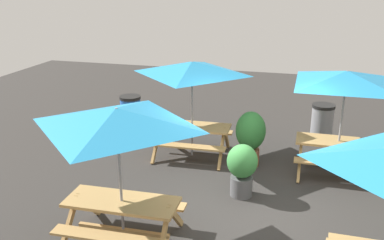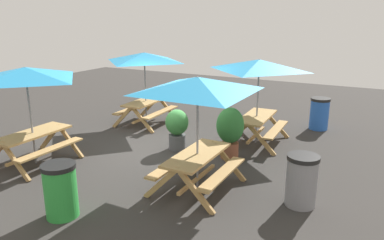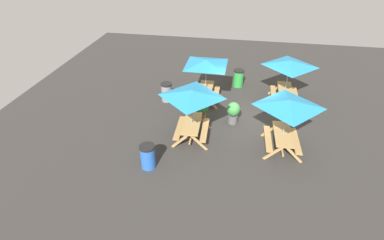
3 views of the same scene
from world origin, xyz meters
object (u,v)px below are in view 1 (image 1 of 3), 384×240
at_px(trash_bin_blue, 131,113).
at_px(potted_plant_0, 242,167).
at_px(trash_bin_gray, 322,122).
at_px(picnic_table_1, 346,86).
at_px(picnic_table_2, 192,75).
at_px(picnic_table_3, 117,128).
at_px(potted_plant_1, 250,135).

distance_m(trash_bin_blue, potted_plant_0, 4.68).
bearing_deg(trash_bin_blue, trash_bin_gray, 6.25).
bearing_deg(picnic_table_1, trash_bin_blue, 165.54).
distance_m(picnic_table_1, picnic_table_2, 3.33).
distance_m(picnic_table_3, potted_plant_0, 2.96).
distance_m(picnic_table_1, picnic_table_3, 5.00).
bearing_deg(picnic_table_3, picnic_table_2, 86.21).
distance_m(trash_bin_gray, potted_plant_1, 2.63).
bearing_deg(picnic_table_1, picnic_table_2, 178.10).
bearing_deg(potted_plant_1, potted_plant_0, -88.16).
distance_m(picnic_table_2, picnic_table_3, 3.75).
height_order(picnic_table_2, trash_bin_blue, picnic_table_2).
height_order(picnic_table_3, potted_plant_0, picnic_table_3).
height_order(picnic_table_1, picnic_table_3, same).
bearing_deg(potted_plant_1, trash_bin_blue, 157.05).
relative_size(trash_bin_blue, potted_plant_1, 0.77).
relative_size(trash_bin_gray, potted_plant_1, 0.77).
height_order(picnic_table_1, potted_plant_1, picnic_table_1).
height_order(trash_bin_blue, potted_plant_1, potted_plant_1).
height_order(picnic_table_3, potted_plant_1, picnic_table_3).
relative_size(picnic_table_1, picnic_table_3, 1.21).
height_order(picnic_table_1, potted_plant_0, picnic_table_1).
bearing_deg(picnic_table_1, trash_bin_gray, 98.76).
bearing_deg(picnic_table_1, potted_plant_0, -140.00).
distance_m(picnic_table_2, trash_bin_blue, 2.92).
distance_m(picnic_table_1, potted_plant_0, 2.78).
bearing_deg(trash_bin_gray, potted_plant_1, -127.67).
xyz_separation_m(picnic_table_1, picnic_table_2, (-3.32, 0.12, 0.00)).
height_order(trash_bin_gray, potted_plant_0, potted_plant_0).
xyz_separation_m(picnic_table_2, potted_plant_1, (1.42, -0.20, -1.25)).
relative_size(potted_plant_0, potted_plant_1, 0.83).
relative_size(picnic_table_1, picnic_table_2, 1.21).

